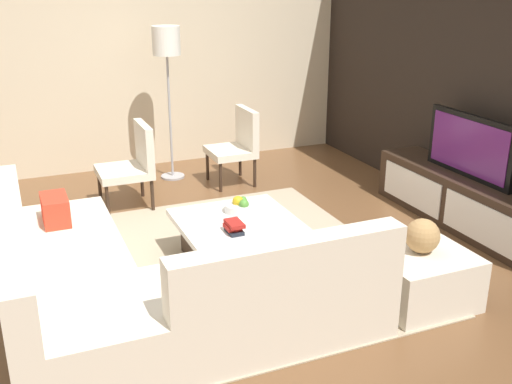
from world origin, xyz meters
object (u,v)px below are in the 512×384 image
object	(u,v)px
media_console	(463,201)
ottoman	(418,276)
accent_chair_near	(133,161)
accent_chair_far	(238,142)
television	(470,146)
coffee_table	(238,240)
sectional_couch	(142,285)
fruit_bowl	(241,206)
floor_lamp	(167,51)
book_stack	(234,227)
decorative_ball	(422,236)

from	to	relation	value
media_console	ottoman	distance (m)	1.65
media_console	accent_chair_near	world-z (taller)	accent_chair_near
accent_chair_far	television	bearing A→B (deg)	26.96
coffee_table	sectional_couch	bearing A→B (deg)	-56.97
ottoman	fruit_bowl	xyz separation A→B (m)	(-1.30, -0.91, 0.23)
television	sectional_couch	world-z (taller)	television
sectional_couch	floor_lamp	bearing A→B (deg)	160.97
coffee_table	fruit_bowl	distance (m)	0.31
coffee_table	book_stack	distance (m)	0.34
coffee_table	book_stack	bearing A→B (deg)	-27.97
ottoman	decorative_ball	size ratio (longest dim) A/B	2.75
accent_chair_near	ottoman	size ratio (longest dim) A/B	1.24
media_console	coffee_table	bearing A→B (deg)	-92.49
media_console	sectional_couch	xyz separation A→B (m)	(0.52, -3.24, 0.03)
television	sectional_couch	bearing A→B (deg)	-80.96
decorative_ball	coffee_table	bearing A→B (deg)	-138.12
accent_chair_far	book_stack	size ratio (longest dim) A/B	4.55
floor_lamp	ottoman	bearing A→B (deg)	14.43
sectional_couch	book_stack	world-z (taller)	sectional_couch
media_console	book_stack	size ratio (longest dim) A/B	11.14
sectional_couch	book_stack	size ratio (longest dim) A/B	12.58
coffee_table	book_stack	xyz separation A→B (m)	(0.22, -0.12, 0.23)
television	accent_chair_far	world-z (taller)	television
fruit_bowl	coffee_table	bearing A→B (deg)	-29.22
television	decorative_ball	distance (m)	1.67
accent_chair_near	decorative_ball	world-z (taller)	accent_chair_near
fruit_bowl	book_stack	bearing A→B (deg)	-28.53
media_console	accent_chair_near	xyz separation A→B (m)	(-1.77, -2.81, 0.24)
media_console	television	world-z (taller)	television
book_stack	television	bearing A→B (deg)	92.86
media_console	book_stack	bearing A→B (deg)	-87.14
floor_lamp	decorative_ball	bearing A→B (deg)	14.43
sectional_couch	media_console	bearing A→B (deg)	99.04
television	coffee_table	world-z (taller)	television
sectional_couch	ottoman	distance (m)	2.02
television	coffee_table	size ratio (longest dim) A/B	1.13
coffee_table	fruit_bowl	xyz separation A→B (m)	(-0.18, 0.10, 0.23)
coffee_table	ottoman	world-z (taller)	ottoman
coffee_table	media_console	bearing A→B (deg)	87.51
sectional_couch	ottoman	size ratio (longest dim) A/B	3.44
floor_lamp	fruit_bowl	world-z (taller)	floor_lamp
television	accent_chair_near	xyz separation A→B (m)	(-1.77, -2.81, -0.31)
fruit_bowl	ottoman	bearing A→B (deg)	34.86
coffee_table	decorative_ball	distance (m)	1.54
coffee_table	floor_lamp	distance (m)	2.74
floor_lamp	fruit_bowl	xyz separation A→B (m)	(2.23, 0.00, -1.07)
coffee_table	fruit_bowl	world-z (taller)	fruit_bowl
media_console	television	xyz separation A→B (m)	(-0.00, 0.00, 0.55)
media_console	floor_lamp	distance (m)	3.56
television	accent_chair_near	world-z (taller)	television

